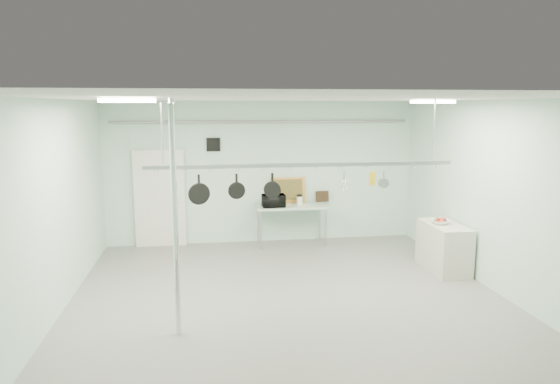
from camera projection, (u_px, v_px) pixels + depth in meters
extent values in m
plane|color=gray|center=(293.00, 309.00, 7.70)|extent=(8.00, 8.00, 0.00)
cube|color=silver|center=(294.00, 99.00, 7.16)|extent=(7.00, 8.00, 0.02)
cube|color=silver|center=(263.00, 173.00, 11.32)|extent=(7.00, 0.02, 3.20)
cube|color=silver|center=(509.00, 201.00, 7.94)|extent=(0.02, 8.00, 3.20)
cube|color=silver|center=(160.00, 200.00, 11.03)|extent=(1.10, 0.10, 2.20)
cube|color=black|center=(213.00, 145.00, 11.03)|extent=(0.30, 0.04, 0.30)
cylinder|color=gray|center=(263.00, 122.00, 11.03)|extent=(6.60, 0.07, 0.07)
cylinder|color=silver|center=(175.00, 220.00, 6.60)|extent=(0.08, 0.08, 3.20)
cube|color=#9AB5A4|center=(292.00, 206.00, 11.15)|extent=(1.60, 0.70, 0.05)
cylinder|color=#B7B7BC|center=(261.00, 230.00, 10.85)|extent=(0.04, 0.04, 0.86)
cylinder|color=#B7B7BC|center=(258.00, 224.00, 11.39)|extent=(0.04, 0.04, 0.86)
cylinder|color=#B7B7BC|center=(326.00, 228.00, 11.06)|extent=(0.04, 0.04, 0.86)
cylinder|color=#B7B7BC|center=(320.00, 222.00, 11.60)|extent=(0.04, 0.04, 0.86)
cube|color=beige|center=(444.00, 247.00, 9.45)|extent=(0.60, 1.20, 0.90)
cube|color=#B7B7BC|center=(303.00, 165.00, 7.65)|extent=(4.80, 0.06, 0.06)
cylinder|color=#B7B7BC|center=(162.00, 133.00, 7.26)|extent=(0.02, 0.02, 0.94)
cylinder|color=#B7B7BC|center=(434.00, 131.00, 7.87)|extent=(0.02, 0.02, 0.94)
cube|color=white|center=(128.00, 100.00, 6.06)|extent=(0.65, 0.30, 0.05)
cube|color=white|center=(433.00, 102.00, 8.10)|extent=(0.65, 0.30, 0.05)
imported|color=black|center=(274.00, 201.00, 10.94)|extent=(0.51, 0.36, 0.27)
cylinder|color=white|center=(300.00, 201.00, 11.18)|extent=(0.16, 0.16, 0.19)
cube|color=orange|center=(288.00, 190.00, 11.38)|extent=(0.78, 0.14, 0.58)
cube|color=black|center=(322.00, 196.00, 11.53)|extent=(0.30, 0.10, 0.25)
imported|color=white|center=(440.00, 222.00, 9.38)|extent=(0.34, 0.34, 0.08)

